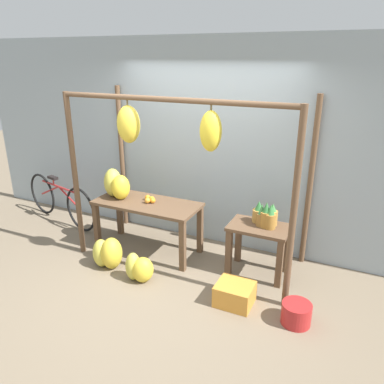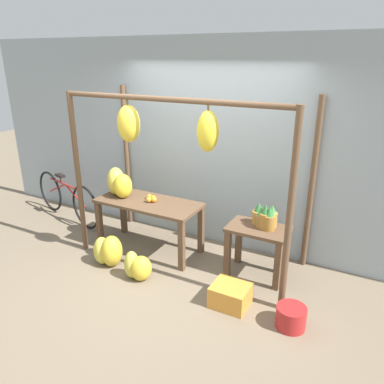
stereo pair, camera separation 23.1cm
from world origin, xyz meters
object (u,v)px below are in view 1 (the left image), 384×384
at_px(pineapple_cluster, 266,216).
at_px(fruit_crate_white, 235,294).
at_px(parked_bicycle, 60,200).
at_px(blue_bucket, 296,314).
at_px(banana_pile_on_table, 116,185).
at_px(orange_pile, 150,199).
at_px(banana_pile_ground_right, 139,268).
at_px(banana_pile_ground_left, 108,253).

relative_size(pineapple_cluster, fruit_crate_white, 0.80).
xyz_separation_m(pineapple_cluster, parked_bicycle, (-3.35, 0.10, -0.40)).
bearing_deg(parked_bicycle, blue_bucket, -12.65).
distance_m(banana_pile_on_table, parked_bicycle, 1.44).
relative_size(banana_pile_on_table, orange_pile, 2.55).
xyz_separation_m(pineapple_cluster, fruit_crate_white, (-0.10, -0.74, -0.64)).
distance_m(pineapple_cluster, banana_pile_ground_right, 1.63).
bearing_deg(banana_pile_ground_left, parked_bicycle, 152.03).
bearing_deg(banana_pile_ground_right, blue_bucket, 1.03).
bearing_deg(parked_bicycle, orange_pile, -6.09).
height_order(banana_pile_ground_left, blue_bucket, banana_pile_ground_left).
xyz_separation_m(banana_pile_on_table, pineapple_cluster, (2.03, 0.14, -0.14)).
distance_m(banana_pile_on_table, blue_bucket, 2.79).
distance_m(orange_pile, blue_bucket, 2.30).
xyz_separation_m(banana_pile_ground_left, fruit_crate_white, (1.70, -0.02, -0.08)).
bearing_deg(blue_bucket, parked_bicycle, 167.35).
relative_size(pineapple_cluster, parked_bicycle, 0.18).
relative_size(banana_pile_on_table, fruit_crate_white, 1.25).
height_order(orange_pile, blue_bucket, orange_pile).
distance_m(banana_pile_on_table, orange_pile, 0.52).
relative_size(orange_pile, blue_bucket, 0.65).
bearing_deg(banana_pile_on_table, banana_pile_ground_left, -67.95).
distance_m(pineapple_cluster, fruit_crate_white, 0.99).
height_order(banana_pile_on_table, parked_bicycle, banana_pile_on_table).
bearing_deg(fruit_crate_white, parked_bicycle, 165.54).
distance_m(orange_pile, banana_pile_ground_right, 0.96).
bearing_deg(banana_pile_ground_left, orange_pile, 67.40).
xyz_separation_m(orange_pile, banana_pile_ground_right, (0.26, -0.72, -0.59)).
xyz_separation_m(orange_pile, blue_bucket, (2.10, -0.68, -0.64)).
bearing_deg(banana_pile_ground_left, blue_bucket, -1.36).
bearing_deg(parked_bicycle, pineapple_cluster, -1.66).
height_order(pineapple_cluster, blue_bucket, pineapple_cluster).
bearing_deg(banana_pile_ground_right, fruit_crate_white, 3.57).
height_order(banana_pile_on_table, banana_pile_ground_left, banana_pile_on_table).
bearing_deg(parked_bicycle, banana_pile_ground_right, -23.78).
height_order(orange_pile, pineapple_cluster, pineapple_cluster).
relative_size(banana_pile_ground_left, blue_bucket, 1.56).
height_order(blue_bucket, parked_bicycle, parked_bicycle).
height_order(orange_pile, banana_pile_ground_right, orange_pile).
bearing_deg(banana_pile_on_table, orange_pile, 5.31).
height_order(banana_pile_on_table, blue_bucket, banana_pile_on_table).
height_order(fruit_crate_white, blue_bucket, fruit_crate_white).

